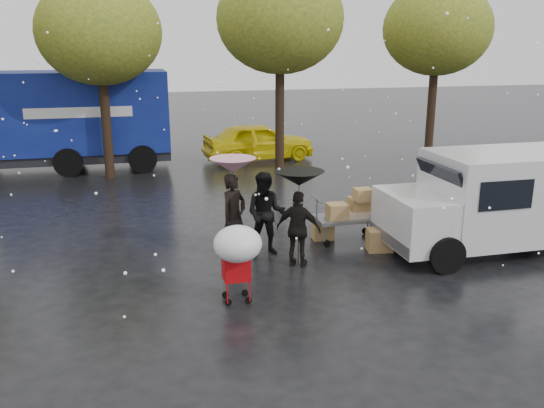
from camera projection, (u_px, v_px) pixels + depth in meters
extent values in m
plane|color=black|center=(287.00, 281.00, 11.20)|extent=(90.00, 90.00, 0.00)
imported|color=black|center=(234.00, 216.00, 12.24)|extent=(0.79, 0.75, 1.82)
imported|color=black|center=(266.00, 214.00, 12.43)|extent=(1.08, 0.98, 1.82)
imported|color=black|center=(298.00, 229.00, 11.74)|extent=(1.00, 0.83, 1.59)
cylinder|color=#4C4C4C|center=(234.00, 212.00, 12.22)|extent=(0.02, 0.02, 2.02)
cone|color=#D35772|center=(233.00, 165.00, 11.94)|extent=(0.97, 0.97, 0.30)
sphere|color=#4C4C4C|center=(233.00, 164.00, 11.94)|extent=(0.06, 0.06, 0.06)
cylinder|color=#4C4C4C|center=(299.00, 223.00, 11.70)|extent=(0.02, 0.02, 1.87)
cone|color=black|center=(299.00, 178.00, 11.45)|extent=(1.02, 1.02, 0.30)
sphere|color=#4C4C4C|center=(299.00, 177.00, 11.44)|extent=(0.06, 0.06, 0.06)
cube|color=slate|center=(347.00, 218.00, 13.33)|extent=(1.50, 0.80, 0.08)
cylinder|color=slate|center=(317.00, 210.00, 13.09)|extent=(0.04, 0.04, 0.60)
cube|color=olive|center=(360.00, 206.00, 13.44)|extent=(0.55, 0.45, 0.40)
cube|color=olive|center=(337.00, 211.00, 13.11)|extent=(0.45, 0.40, 0.35)
cube|color=olive|center=(363.00, 195.00, 13.10)|extent=(0.40, 0.35, 0.28)
cube|color=#C7A88A|center=(350.00, 214.00, 13.32)|extent=(0.90, 0.55, 0.12)
cylinder|color=black|center=(327.00, 244.00, 13.02)|extent=(0.16, 0.05, 0.16)
cylinder|color=black|center=(318.00, 235.00, 13.62)|extent=(0.16, 0.05, 0.16)
cylinder|color=black|center=(376.00, 239.00, 13.30)|extent=(0.16, 0.05, 0.16)
cylinder|color=black|center=(365.00, 231.00, 13.90)|extent=(0.16, 0.05, 0.16)
cube|color=red|center=(236.00, 267.00, 10.16)|extent=(0.47, 0.41, 0.45)
cylinder|color=red|center=(238.00, 251.00, 9.88)|extent=(0.42, 0.02, 0.02)
cylinder|color=#4C4C4C|center=(238.00, 255.00, 9.90)|extent=(0.02, 0.02, 0.60)
ellipsoid|color=white|center=(238.00, 244.00, 9.85)|extent=(0.84, 0.84, 0.63)
cylinder|color=black|center=(228.00, 302.00, 10.13)|extent=(0.12, 0.04, 0.12)
cylinder|color=black|center=(225.00, 295.00, 10.43)|extent=(0.12, 0.04, 0.12)
cylinder|color=black|center=(248.00, 300.00, 10.22)|extent=(0.12, 0.04, 0.12)
cylinder|color=black|center=(245.00, 293.00, 10.51)|extent=(0.12, 0.04, 0.12)
cube|color=silver|center=(516.00, 194.00, 12.67)|extent=(3.80, 2.00, 1.90)
cube|color=silver|center=(416.00, 219.00, 12.21)|extent=(1.20, 1.95, 1.10)
cube|color=black|center=(442.00, 179.00, 12.11)|extent=(0.37, 1.70, 0.67)
cube|color=slate|center=(391.00, 239.00, 12.19)|extent=(0.12, 1.90, 0.25)
cylinder|color=black|center=(446.00, 255.00, 11.50)|extent=(0.76, 0.28, 0.76)
cylinder|color=black|center=(402.00, 226.00, 13.27)|extent=(0.76, 0.28, 0.76)
cylinder|color=black|center=(526.00, 216.00, 14.05)|extent=(0.76, 0.28, 0.76)
cube|color=navy|center=(82.00, 111.00, 20.51)|extent=(6.00, 2.50, 2.80)
cube|color=black|center=(56.00, 155.00, 20.69)|extent=(8.00, 2.30, 0.35)
cube|color=silver|center=(79.00, 113.00, 19.31)|extent=(3.50, 0.03, 0.35)
cylinder|color=black|center=(143.00, 159.00, 20.34)|extent=(1.00, 0.30, 1.00)
cylinder|color=black|center=(141.00, 148.00, 22.49)|extent=(1.00, 0.30, 1.00)
cube|color=olive|center=(379.00, 240.00, 12.78)|extent=(0.61, 0.52, 0.49)
cube|color=olive|center=(323.00, 231.00, 13.55)|extent=(0.51, 0.41, 0.38)
imported|color=yellow|center=(259.00, 141.00, 22.48)|extent=(4.49, 2.22, 1.47)
cylinder|color=black|center=(105.00, 112.00, 19.10)|extent=(0.32, 0.32, 4.48)
ellipsoid|color=#3E611B|center=(99.00, 32.00, 18.41)|extent=(4.00, 4.00, 3.40)
cylinder|color=black|center=(280.00, 101.00, 20.45)|extent=(0.32, 0.32, 4.90)
ellipsoid|color=#3E611B|center=(280.00, 19.00, 19.69)|extent=(4.40, 4.40, 3.74)
cylinder|color=black|center=(432.00, 101.00, 21.90)|extent=(0.32, 0.32, 4.62)
ellipsoid|color=#3E611B|center=(437.00, 29.00, 21.18)|extent=(4.00, 4.00, 3.40)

